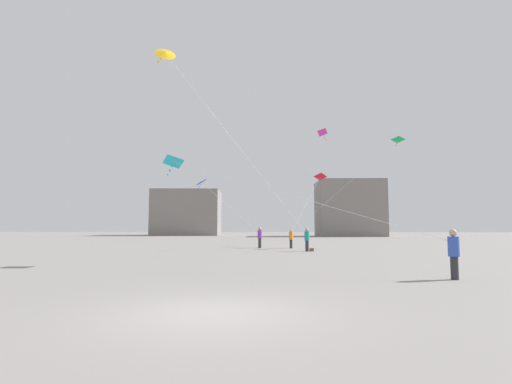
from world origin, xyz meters
TOP-DOWN VIEW (x-y plane):
  - ground_plane at (0.00, 0.00)m, footprint 300.00×300.00m
  - person_in_teal at (3.81, 22.10)m, footprint 0.39×0.39m
  - person_in_orange at (2.79, 26.60)m, footprint 0.36×0.36m
  - person_in_purple at (0.05, 27.00)m, footprint 0.40×0.40m
  - person_in_blue at (7.59, 5.77)m, footprint 0.38×0.38m
  - kite_magenta_delta at (5.55, 26.42)m, footprint 3.37×1.11m
  - kite_cyan_delta at (-3.49, 11.32)m, footprint 12.06×6.28m
  - kite_emerald_delta at (12.59, 28.87)m, footprint 10.74×2.72m
  - kite_amber_diamond at (-5.49, 15.64)m, footprint 10.18×7.23m
  - kite_crimson_delta at (5.95, 31.65)m, footprint 3.78×5.55m
  - kite_cobalt_delta at (-5.93, 30.93)m, footprint 6.78×4.86m
  - building_left_hall at (-19.00, 84.94)m, footprint 15.88×14.99m
  - building_centre_hall at (17.00, 75.88)m, footprint 13.36×11.56m
  - handbag_beside_flyer at (4.16, 22.20)m, footprint 0.33×0.17m

SIDE VIEW (x-z plane):
  - ground_plane at x=0.00m, z-range 0.00..0.00m
  - handbag_beside_flyer at x=4.16m, z-range 0.00..0.24m
  - person_in_orange at x=2.79m, z-range 0.08..1.72m
  - person_in_blue at x=7.59m, z-range 0.08..1.83m
  - person_in_teal at x=3.81m, z-range 0.09..1.87m
  - person_in_purple at x=0.05m, z-range 0.09..1.94m
  - kite_cyan_delta at x=-3.49m, z-range 2.97..7.12m
  - building_left_hall at x=-19.00m, z-range 0.00..10.37m
  - building_centre_hall at x=17.00m, z-range 0.00..11.50m
  - kite_cobalt_delta at x=-5.93m, z-range 3.60..8.99m
  - kite_crimson_delta at x=5.95m, z-range 3.83..9.76m
  - kite_emerald_delta at x=12.59m, z-range 5.21..14.19m
  - kite_magenta_delta at x=5.55m, z-range 5.37..14.55m
  - kite_amber_diamond at x=-5.49m, z-range 6.71..18.83m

